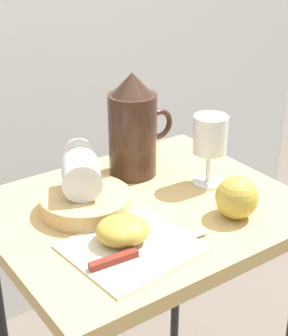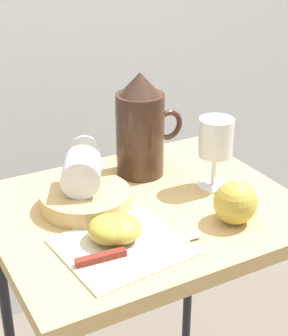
% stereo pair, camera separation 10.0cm
% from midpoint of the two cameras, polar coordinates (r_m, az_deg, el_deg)
% --- Properties ---
extents(table, '(0.58, 0.48, 0.73)m').
position_cam_midpoint_polar(table, '(1.07, -2.68, -7.52)').
color(table, tan).
rests_on(table, ground_plane).
extents(linen_napkin, '(0.22, 0.20, 0.00)m').
position_cam_midpoint_polar(linen_napkin, '(0.91, -4.48, -8.50)').
color(linen_napkin, beige).
rests_on(linen_napkin, table).
extents(basket_tray, '(0.17, 0.17, 0.03)m').
position_cam_midpoint_polar(basket_tray, '(1.02, -9.00, -3.69)').
color(basket_tray, tan).
rests_on(basket_tray, table).
extents(pitcher, '(0.15, 0.10, 0.22)m').
position_cam_midpoint_polar(pitcher, '(1.12, -3.71, 3.59)').
color(pitcher, '#382319').
rests_on(pitcher, table).
extents(wine_glass_upright, '(0.07, 0.07, 0.15)m').
position_cam_midpoint_polar(wine_glass_upright, '(1.07, 4.55, 2.98)').
color(wine_glass_upright, silver).
rests_on(wine_glass_upright, table).
extents(wine_glass_tipped_near, '(0.13, 0.16, 0.07)m').
position_cam_midpoint_polar(wine_glass_tipped_near, '(1.01, -9.51, -0.68)').
color(wine_glass_tipped_near, silver).
rests_on(wine_glass_tipped_near, basket_tray).
extents(apple_half_left, '(0.08, 0.08, 0.04)m').
position_cam_midpoint_polar(apple_half_left, '(0.91, -5.81, -6.73)').
color(apple_half_left, '#B29938').
rests_on(apple_half_left, linen_napkin).
extents(apple_half_right, '(0.08, 0.08, 0.04)m').
position_cam_midpoint_polar(apple_half_right, '(0.91, -5.04, -6.65)').
color(apple_half_right, '#B29938').
rests_on(apple_half_right, linen_napkin).
extents(apple_whole, '(0.08, 0.08, 0.08)m').
position_cam_midpoint_polar(apple_whole, '(0.99, 6.97, -3.20)').
color(apple_whole, '#B29938').
rests_on(apple_whole, table).
extents(knife, '(0.22, 0.03, 0.01)m').
position_cam_midpoint_polar(knife, '(0.89, -4.43, -9.18)').
color(knife, silver).
rests_on(knife, linen_napkin).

